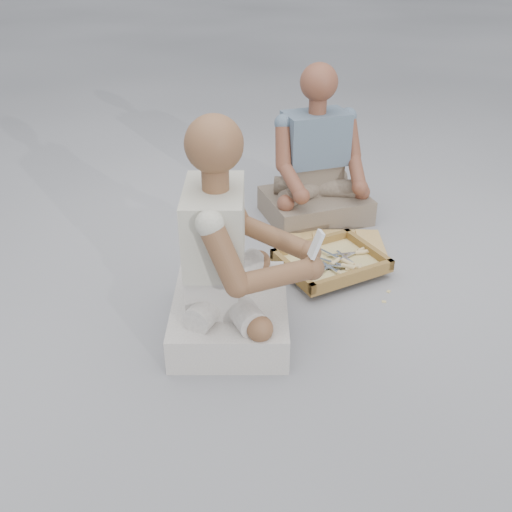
{
  "coord_description": "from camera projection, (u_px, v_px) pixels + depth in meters",
  "views": [
    {
      "loc": [
        -0.37,
        -1.95,
        1.53
      ],
      "look_at": [
        -0.11,
        0.13,
        0.3
      ],
      "focal_mm": 40.0,
      "sensor_mm": 36.0,
      "label": 1
    }
  ],
  "objects": [
    {
      "name": "chisel_3",
      "position": [
        350.0,
        266.0,
        2.8
      ],
      "size": [
        0.22,
        0.03,
        0.02
      ],
      "rotation": [
        0.0,
        0.0,
        -0.07
      ],
      "color": "silver",
      "rests_on": "tool_tray"
    },
    {
      "name": "wood_chip_8",
      "position": [
        389.0,
        291.0,
        2.73
      ],
      "size": [
        0.02,
        0.02,
        0.0
      ],
      "primitive_type": "cube",
      "rotation": [
        0.0,
        0.0,
        0.77
      ],
      "color": "#DDCA82",
      "rests_on": "ground"
    },
    {
      "name": "mobile_phone",
      "position": [
        316.0,
        244.0,
        2.2
      ],
      "size": [
        0.06,
        0.05,
        0.11
      ],
      "rotation": [
        -0.35,
        0.0,
        -1.44
      ],
      "color": "silver",
      "rests_on": "craftsman"
    },
    {
      "name": "wood_chip_2",
      "position": [
        348.0,
        254.0,
        3.03
      ],
      "size": [
        0.02,
        0.02,
        0.0
      ],
      "primitive_type": "cube",
      "rotation": [
        0.0,
        0.0,
        2.15
      ],
      "color": "#DDCA82",
      "rests_on": "ground"
    },
    {
      "name": "wood_chip_6",
      "position": [
        360.0,
        242.0,
        3.14
      ],
      "size": [
        0.02,
        0.02,
        0.0
      ],
      "primitive_type": "cube",
      "rotation": [
        0.0,
        0.0,
        2.83
      ],
      "color": "#DDCA82",
      "rests_on": "ground"
    },
    {
      "name": "craftsman",
      "position": [
        228.0,
        265.0,
        2.32
      ],
      "size": [
        0.66,
        0.66,
        0.94
      ],
      "rotation": [
        0.0,
        0.0,
        -1.69
      ],
      "color": "beige",
      "rests_on": "ground"
    },
    {
      "name": "chisel_1",
      "position": [
        340.0,
        274.0,
        2.73
      ],
      "size": [
        0.12,
        0.2,
        0.02
      ],
      "rotation": [
        0.0,
        0.0,
        -1.08
      ],
      "color": "silver",
      "rests_on": "tool_tray"
    },
    {
      "name": "wood_chip_4",
      "position": [
        334.0,
        250.0,
        3.07
      ],
      "size": [
        0.02,
        0.02,
        0.0
      ],
      "primitive_type": "cube",
      "rotation": [
        0.0,
        0.0,
        1.85
      ],
      "color": "#DDCA82",
      "rests_on": "ground"
    },
    {
      "name": "wood_chip_5",
      "position": [
        384.0,
        302.0,
        2.65
      ],
      "size": [
        0.02,
        0.02,
        0.0
      ],
      "primitive_type": "cube",
      "rotation": [
        0.0,
        0.0,
        2.85
      ],
      "color": "#DDCA82",
      "rests_on": "ground"
    },
    {
      "name": "wood_chip_3",
      "position": [
        287.0,
        245.0,
        3.12
      ],
      "size": [
        0.02,
        0.02,
        0.0
      ],
      "primitive_type": "cube",
      "rotation": [
        0.0,
        0.0,
        2.88
      ],
      "color": "#DDCA82",
      "rests_on": "ground"
    },
    {
      "name": "carved_panel",
      "position": [
        331.0,
        249.0,
        3.05
      ],
      "size": [
        0.61,
        0.45,
        0.04
      ],
      "primitive_type": "cube",
      "rotation": [
        0.0,
        0.0,
        -0.13
      ],
      "color": "#AC7C42",
      "rests_on": "ground"
    },
    {
      "name": "chisel_2",
      "position": [
        348.0,
        270.0,
        2.78
      ],
      "size": [
        0.22,
        0.04,
        0.02
      ],
      "rotation": [
        0.0,
        0.0,
        -0.1
      ],
      "color": "silver",
      "rests_on": "tool_tray"
    },
    {
      "name": "wood_chip_10",
      "position": [
        355.0,
        262.0,
        2.96
      ],
      "size": [
        0.02,
        0.02,
        0.0
      ],
      "primitive_type": "cube",
      "rotation": [
        0.0,
        0.0,
        2.38
      ],
      "color": "#DDCA82",
      "rests_on": "ground"
    },
    {
      "name": "chisel_4",
      "position": [
        344.0,
        266.0,
        2.79
      ],
      "size": [
        0.18,
        0.15,
        0.02
      ],
      "rotation": [
        0.0,
        0.0,
        -0.69
      ],
      "color": "silver",
      "rests_on": "tool_tray"
    },
    {
      "name": "wood_chip_7",
      "position": [
        272.0,
        253.0,
        3.05
      ],
      "size": [
        0.02,
        0.02,
        0.0
      ],
      "primitive_type": "cube",
      "rotation": [
        0.0,
        0.0,
        2.96
      ],
      "color": "#DDCA82",
      "rests_on": "ground"
    },
    {
      "name": "ground",
      "position": [
        285.0,
        329.0,
        2.48
      ],
      "size": [
        60.0,
        60.0,
        0.0
      ],
      "primitive_type": "plane",
      "color": "#98979D",
      "rests_on": "ground"
    },
    {
      "name": "wood_chip_0",
      "position": [
        352.0,
        255.0,
        3.02
      ],
      "size": [
        0.02,
        0.02,
        0.0
      ],
      "primitive_type": "cube",
      "rotation": [
        0.0,
        0.0,
        2.33
      ],
      "color": "#DDCA82",
      "rests_on": "ground"
    },
    {
      "name": "chisel_6",
      "position": [
        350.0,
        267.0,
        2.78
      ],
      "size": [
        0.22,
        0.07,
        0.02
      ],
      "rotation": [
        0.0,
        0.0,
        -0.23
      ],
      "color": "silver",
      "rests_on": "tool_tray"
    },
    {
      "name": "chisel_7",
      "position": [
        345.0,
        261.0,
        2.82
      ],
      "size": [
        0.14,
        0.19,
        0.02
      ],
      "rotation": [
        0.0,
        0.0,
        -0.95
      ],
      "color": "silver",
      "rests_on": "tool_tray"
    },
    {
      "name": "chisel_0",
      "position": [
        356.0,
        265.0,
        2.8
      ],
      "size": [
        0.09,
        0.21,
        0.02
      ],
      "rotation": [
        0.0,
        0.0,
        -1.22
      ],
      "color": "silver",
      "rests_on": "tool_tray"
    },
    {
      "name": "companion",
      "position": [
        316.0,
        170.0,
        3.28
      ],
      "size": [
        0.65,
        0.56,
        0.89
      ],
      "rotation": [
        0.0,
        0.0,
        3.35
      ],
      "color": "#786956",
      "rests_on": "ground"
    },
    {
      "name": "chisel_8",
      "position": [
        333.0,
        263.0,
        2.81
      ],
      "size": [
        0.18,
        0.16,
        0.02
      ],
      "rotation": [
        0.0,
        0.0,
        0.73
      ],
      "color": "silver",
      "rests_on": "tool_tray"
    },
    {
      "name": "chisel_5",
      "position": [
        360.0,
        251.0,
        2.93
      ],
      "size": [
        0.2,
        0.13,
        0.02
      ],
      "rotation": [
        0.0,
        0.0,
        0.53
      ],
      "color": "silver",
      "rests_on": "tool_tray"
    },
    {
      "name": "chisel_9",
      "position": [
        358.0,
        252.0,
        2.91
      ],
      "size": [
        0.22,
        0.03,
        0.02
      ],
      "rotation": [
        0.0,
        0.0,
        0.06
      ],
      "color": "silver",
      "rests_on": "tool_tray"
    },
    {
      "name": "wood_chip_9",
      "position": [
        325.0,
        236.0,
        3.21
      ],
      "size": [
        0.02,
        0.02,
        0.0
      ],
      "primitive_type": "cube",
      "rotation": [
        0.0,
        0.0,
        2.09
      ],
      "color": "#DDCA82",
      "rests_on": "ground"
    },
    {
      "name": "tool_tray",
      "position": [
        331.0,
        262.0,
        2.85
      ],
      "size": [
        0.59,
        0.53,
        0.06
      ],
      "rotation": [
        0.0,
        0.0,
        0.36
      ],
      "color": "brown",
      "rests_on": "carved_panel"
    },
    {
      "name": "wood_chip_1",
      "position": [
        333.0,
        238.0,
        3.19
      ],
      "size": [
        0.02,
        0.02,
        0.0
      ],
      "primitive_type": "cube",
      "rotation": [
        0.0,
        0.0,
        1.38
      ],
      "color": "#DDCA82",
      "rests_on": "ground"
    }
  ]
}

